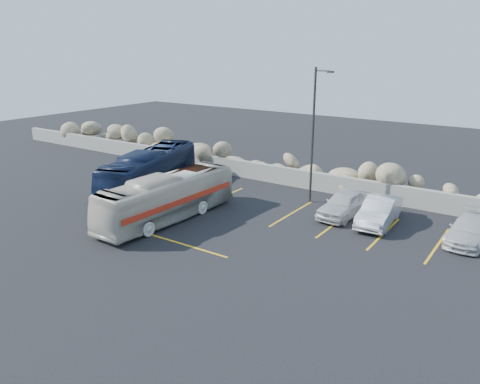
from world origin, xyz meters
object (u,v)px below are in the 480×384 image
Objects in this scene: car_a at (344,204)px; car_b at (379,211)px; lamppost at (314,132)px; car_c at (469,230)px; tour_coach at (150,172)px; vintage_bus at (168,198)px.

car_b is (2.01, -0.09, 0.00)m from car_a.
car_c is (9.04, -1.20, -3.70)m from lamppost.
vintage_bus is at bearing -53.42° from tour_coach.
vintage_bus is at bearing -138.11° from car_a.
car_a is at bearing -5.08° from tour_coach.
lamppost is 0.81× the size of tour_coach.
tour_coach reaches higher than car_c.
vintage_bus is at bearing -125.75° from lamppost.
tour_coach is at bearing -162.25° from car_a.
car_b is at bearing -7.25° from tour_coach.
tour_coach is at bearing -156.91° from lamppost.
tour_coach is at bearing 146.77° from vintage_bus.
tour_coach is 2.40× the size of car_c.
lamppost is 1.92× the size of car_a.
car_a is at bearing -24.85° from lamppost.
car_b reaches higher than car_c.
car_c is (14.17, 5.92, -0.65)m from vintage_bus.
lamppost reaches higher than car_c.
car_b is at bearing -15.73° from lamppost.
vintage_bus reaches higher than car_c.
lamppost is 1.85× the size of car_b.
lamppost is 9.84m from car_c.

